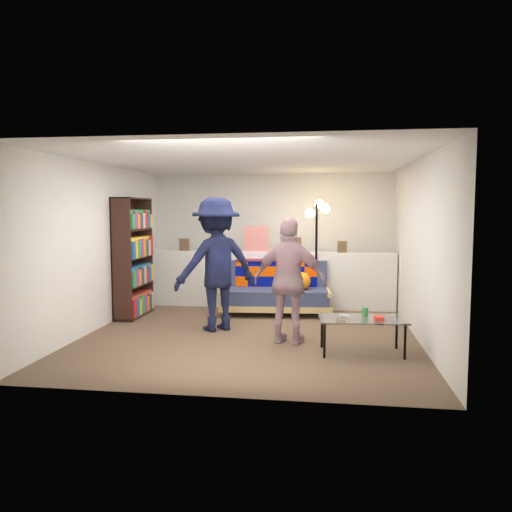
% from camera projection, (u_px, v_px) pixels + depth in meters
% --- Properties ---
extents(ground, '(5.00, 5.00, 0.00)m').
position_uv_depth(ground, '(252.00, 332.00, 7.09)').
color(ground, brown).
rests_on(ground, ground).
extents(room_shell, '(4.60, 5.05, 2.45)m').
position_uv_depth(room_shell, '(257.00, 214.00, 7.40)').
color(room_shell, silver).
rests_on(room_shell, ground).
extents(half_wall_ledge, '(4.45, 0.15, 1.00)m').
position_uv_depth(half_wall_ledge, '(267.00, 280.00, 8.82)').
color(half_wall_ledge, silver).
rests_on(half_wall_ledge, ground).
extents(ledge_decor, '(2.97, 0.02, 0.45)m').
position_uv_depth(ledge_decor, '(254.00, 242.00, 8.77)').
color(ledge_decor, brown).
rests_on(ledge_decor, half_wall_ledge).
extents(futon_sofa, '(1.88, 1.01, 0.78)m').
position_uv_depth(futon_sofa, '(277.00, 292.00, 8.36)').
color(futon_sofa, tan).
rests_on(futon_sofa, ground).
extents(bookshelf, '(0.32, 0.96, 1.93)m').
position_uv_depth(bookshelf, '(133.00, 261.00, 8.10)').
color(bookshelf, black).
rests_on(bookshelf, ground).
extents(coffee_table, '(1.07, 0.64, 0.54)m').
position_uv_depth(coffee_table, '(363.00, 320.00, 6.00)').
color(coffee_table, black).
rests_on(coffee_table, ground).
extents(floor_lamp, '(0.42, 0.35, 1.91)m').
position_uv_depth(floor_lamp, '(317.00, 232.00, 8.47)').
color(floor_lamp, black).
rests_on(floor_lamp, ground).
extents(person_left, '(1.41, 1.31, 1.91)m').
position_uv_depth(person_left, '(216.00, 264.00, 7.16)').
color(person_left, black).
rests_on(person_left, ground).
extents(person_right, '(1.02, 0.58, 1.64)m').
position_uv_depth(person_right, '(290.00, 281.00, 6.41)').
color(person_right, pink).
rests_on(person_right, ground).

